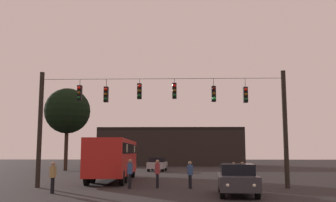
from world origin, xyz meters
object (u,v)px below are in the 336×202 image
car_far_left (157,164)px  city_bus (114,155)px  pedestrian_trailing (242,173)px  pedestrian_far_side (53,176)px  pedestrian_near_bus (234,174)px  tree_left_silhouette (67,111)px  pedestrian_crossing_right (130,172)px  pedestrian_crossing_left (157,172)px  car_near_right (237,179)px  pedestrian_crossing_center (190,173)px

car_far_left → city_bus: bearing=-98.9°
pedestrian_trailing → pedestrian_far_side: 11.07m
pedestrian_near_bus → tree_left_silhouette: bearing=127.0°
pedestrian_crossing_right → pedestrian_crossing_left: bearing=18.8°
car_far_left → tree_left_silhouette: size_ratio=0.46×
city_bus → pedestrian_trailing: city_bus is taller
city_bus → pedestrian_crossing_left: size_ratio=6.70×
city_bus → tree_left_silhouette: (-8.29, 15.81, 5.05)m
pedestrian_crossing_left → pedestrian_crossing_right: 1.66m
car_far_left → pedestrian_crossing_left: size_ratio=2.69×
car_near_right → car_far_left: 25.27m
pedestrian_far_side → tree_left_silhouette: tree_left_silhouette is taller
city_bus → pedestrian_near_bus: size_ratio=7.33×
pedestrian_crossing_center → car_far_left: bearing=98.4°
car_far_left → pedestrian_crossing_center: 21.43m
pedestrian_far_side → pedestrian_crossing_right: bearing=36.6°
car_far_left → pedestrian_near_bus: 21.88m
city_bus → pedestrian_crossing_center: (5.53, -6.00, -0.99)m
pedestrian_near_bus → pedestrian_far_side: size_ratio=0.94×
pedestrian_crossing_left → pedestrian_near_bus: size_ratio=1.09×
city_bus → pedestrian_crossing_right: 6.60m
pedestrian_far_side → pedestrian_crossing_center: bearing=22.2°
city_bus → tree_left_silhouette: tree_left_silhouette is taller
pedestrian_far_side → pedestrian_crossing_left: bearing=31.9°
car_near_right → car_far_left: bearing=102.3°
car_near_right → pedestrian_trailing: bearing=77.8°
pedestrian_near_bus → pedestrian_far_side: bearing=-162.9°
pedestrian_trailing → pedestrian_far_side: size_ratio=0.94×
car_near_right → car_far_left: same height
pedestrian_crossing_left → pedestrian_near_bus: (4.49, -0.26, -0.09)m
tree_left_silhouette → car_near_right: bearing=-57.6°
pedestrian_crossing_right → tree_left_silhouette: bearing=115.1°
car_near_right → pedestrian_crossing_center: pedestrian_crossing_center is taller
pedestrian_far_side → pedestrian_trailing: bearing=20.8°
pedestrian_crossing_right → pedestrian_trailing: 6.82m
pedestrian_trailing → car_far_left: bearing=107.5°
pedestrian_near_bus → pedestrian_trailing: pedestrian_near_bus is taller
pedestrian_crossing_right → pedestrian_near_bus: pedestrian_crossing_right is taller
pedestrian_crossing_right → pedestrian_near_bus: bearing=2.6°
car_near_right → pedestrian_crossing_left: size_ratio=2.68×
car_far_left → pedestrian_crossing_center: bearing=-81.6°
city_bus → pedestrian_crossing_left: 6.79m
city_bus → car_near_right: (7.77, -9.50, -1.07)m
car_far_left → pedestrian_crossing_right: pedestrian_crossing_right is taller
pedestrian_crossing_left → pedestrian_trailing: pedestrian_crossing_left is taller
car_far_left → pedestrian_near_bus: (5.70, -21.12, 0.05)m
city_bus → pedestrian_near_bus: bearing=-36.3°
pedestrian_near_bus → pedestrian_far_side: (-9.70, -2.98, 0.06)m
pedestrian_crossing_left → pedestrian_near_bus: 4.50m
pedestrian_crossing_right → tree_left_silhouette: size_ratio=0.18×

